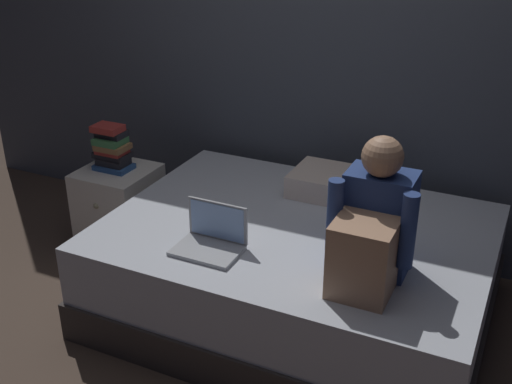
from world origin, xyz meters
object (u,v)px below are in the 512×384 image
object	(u,v)px
person_sitting	(373,228)
laptop	(211,238)
pillow	(341,185)
bed	(296,270)
book_stack	(112,148)
nightstand	(120,209)

from	to	relation	value
person_sitting	laptop	world-z (taller)	person_sitting
laptop	pillow	distance (m)	0.93
bed	book_stack	xyz separation A→B (m)	(-1.33, 0.20, 0.41)
person_sitting	book_stack	bearing A→B (deg)	163.96
bed	laptop	bearing A→B (deg)	-126.32
person_sitting	bed	bearing A→B (deg)	146.04
person_sitting	pillow	xyz separation A→B (m)	(-0.39, 0.77, -0.19)
person_sitting	laptop	distance (m)	0.79
laptop	pillow	bearing A→B (deg)	66.10
nightstand	pillow	xyz separation A→B (m)	(1.38, 0.26, 0.33)
laptop	book_stack	world-z (taller)	book_stack
bed	book_stack	distance (m)	1.40
nightstand	person_sitting	xyz separation A→B (m)	(1.77, -0.50, 0.52)
laptop	nightstand	bearing A→B (deg)	149.97
laptop	pillow	world-z (taller)	laptop
bed	laptop	world-z (taller)	laptop
nightstand	book_stack	bearing A→B (deg)	153.19
bed	book_stack	world-z (taller)	book_stack
bed	nightstand	size ratio (longest dim) A/B	3.67
nightstand	laptop	size ratio (longest dim) A/B	1.70
nightstand	pillow	distance (m)	1.45
bed	person_sitting	xyz separation A→B (m)	(0.47, -0.32, 0.52)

